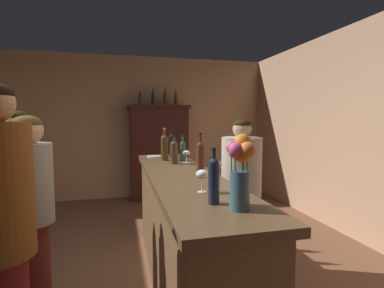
% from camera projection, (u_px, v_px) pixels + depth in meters
% --- Properties ---
extents(wall_back, '(5.74, 0.12, 2.66)m').
position_uv_depth(wall_back, '(119.00, 128.00, 5.47)').
color(wall_back, tan).
rests_on(wall_back, ground).
extents(bar_counter, '(0.56, 2.63, 1.04)m').
position_uv_depth(bar_counter, '(182.00, 233.00, 2.47)').
color(bar_counter, brown).
rests_on(bar_counter, ground).
extents(display_cabinet, '(1.13, 0.40, 1.74)m').
position_uv_depth(display_cabinet, '(159.00, 150.00, 5.40)').
color(display_cabinet, '#3C1815').
rests_on(display_cabinet, ground).
extents(wine_bottle_chardonnay, '(0.07, 0.07, 0.33)m').
position_uv_depth(wine_bottle_chardonnay, '(172.00, 144.00, 3.43)').
color(wine_bottle_chardonnay, black).
rests_on(wine_bottle_chardonnay, bar_counter).
extents(wine_bottle_pinot, '(0.08, 0.08, 0.36)m').
position_uv_depth(wine_bottle_pinot, '(165.00, 146.00, 3.17)').
color(wine_bottle_pinot, '#4A3215').
rests_on(wine_bottle_pinot, bar_counter).
extents(wine_bottle_syrah, '(0.07, 0.07, 0.29)m').
position_uv_depth(wine_bottle_syrah, '(183.00, 150.00, 3.14)').
color(wine_bottle_syrah, '#2B4E31').
rests_on(wine_bottle_syrah, bar_counter).
extents(wine_bottle_merlot, '(0.08, 0.08, 0.29)m').
position_uv_depth(wine_bottle_merlot, '(174.00, 151.00, 2.94)').
color(wine_bottle_merlot, '#45301E').
rests_on(wine_bottle_merlot, bar_counter).
extents(wine_bottle_rose, '(0.06, 0.06, 0.30)m').
position_uv_depth(wine_bottle_rose, '(214.00, 179.00, 1.54)').
color(wine_bottle_rose, '#1B2235').
rests_on(wine_bottle_rose, bar_counter).
extents(wine_bottle_malbec, '(0.07, 0.07, 0.34)m').
position_uv_depth(wine_bottle_malbec, '(200.00, 155.00, 2.47)').
color(wine_bottle_malbec, '#4C2917').
rests_on(wine_bottle_malbec, bar_counter).
extents(wine_glass_front, '(0.08, 0.08, 0.14)m').
position_uv_depth(wine_glass_front, '(202.00, 175.00, 1.79)').
color(wine_glass_front, white).
rests_on(wine_glass_front, bar_counter).
extents(wine_glass_mid, '(0.08, 0.08, 0.15)m').
position_uv_depth(wine_glass_mid, '(216.00, 166.00, 2.13)').
color(wine_glass_mid, white).
rests_on(wine_glass_mid, bar_counter).
extents(wine_glass_rear, '(0.08, 0.08, 0.13)m').
position_uv_depth(wine_glass_rear, '(187.00, 154.00, 2.99)').
color(wine_glass_rear, white).
rests_on(wine_glass_rear, bar_counter).
extents(flower_arrangement, '(0.13, 0.15, 0.38)m').
position_uv_depth(flower_arrangement, '(240.00, 165.00, 1.43)').
color(flower_arrangement, '#375667').
rests_on(flower_arrangement, bar_counter).
extents(cheese_plate, '(0.19, 0.19, 0.01)m').
position_uv_depth(cheese_plate, '(155.00, 156.00, 3.48)').
color(cheese_plate, white).
rests_on(cheese_plate, bar_counter).
extents(display_bottle_left, '(0.06, 0.06, 0.28)m').
position_uv_depth(display_bottle_left, '(140.00, 98.00, 5.24)').
color(display_bottle_left, '#452E20').
rests_on(display_bottle_left, display_cabinet).
extents(display_bottle_midleft, '(0.06, 0.06, 0.30)m').
position_uv_depth(display_bottle_midleft, '(153.00, 98.00, 5.29)').
color(display_bottle_midleft, '#1C263F').
rests_on(display_bottle_midleft, display_cabinet).
extents(display_bottle_center, '(0.07, 0.07, 0.32)m').
position_uv_depth(display_bottle_center, '(165.00, 98.00, 5.34)').
color(display_bottle_center, '#473317').
rests_on(display_bottle_center, display_cabinet).
extents(display_bottle_midright, '(0.06, 0.06, 0.28)m').
position_uv_depth(display_bottle_midright, '(176.00, 99.00, 5.39)').
color(display_bottle_midright, '#4A2D13').
rests_on(display_bottle_midright, display_cabinet).
extents(patron_tall, '(0.30, 0.30, 1.56)m').
position_uv_depth(patron_tall, '(22.00, 192.00, 2.48)').
color(patron_tall, '#19314D').
rests_on(patron_tall, ground).
extents(patron_in_grey, '(0.30, 0.30, 1.66)m').
position_uv_depth(patron_in_grey, '(1.00, 242.00, 1.35)').
color(patron_in_grey, maroon).
rests_on(patron_in_grey, ground).
extents(patron_near_entrance, '(0.30, 0.30, 1.52)m').
position_uv_depth(patron_near_entrance, '(31.00, 211.00, 2.03)').
color(patron_near_entrance, maroon).
rests_on(patron_near_entrance, ground).
extents(bartender, '(0.38, 0.38, 1.49)m').
position_uv_depth(bartender, '(241.00, 191.00, 2.78)').
color(bartender, '#283529').
rests_on(bartender, ground).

